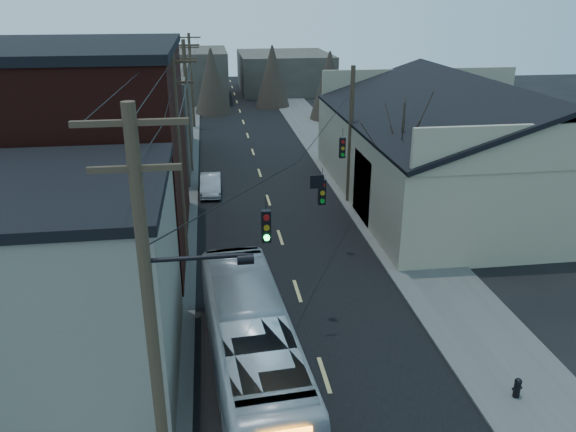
# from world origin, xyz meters

# --- Properties ---
(road_surface) EXTENTS (9.00, 110.00, 0.02)m
(road_surface) POSITION_xyz_m (0.00, 30.00, 0.01)
(road_surface) COLOR black
(road_surface) RESTS_ON ground
(sidewalk_left) EXTENTS (4.00, 110.00, 0.12)m
(sidewalk_left) POSITION_xyz_m (-6.50, 30.00, 0.06)
(sidewalk_left) COLOR #474744
(sidewalk_left) RESTS_ON ground
(sidewalk_right) EXTENTS (4.00, 110.00, 0.12)m
(sidewalk_right) POSITION_xyz_m (6.50, 30.00, 0.06)
(sidewalk_right) COLOR #474744
(sidewalk_right) RESTS_ON ground
(building_clapboard) EXTENTS (8.00, 8.00, 7.00)m
(building_clapboard) POSITION_xyz_m (-9.00, 9.00, 3.50)
(building_clapboard) COLOR #6C665A
(building_clapboard) RESTS_ON ground
(building_brick) EXTENTS (10.00, 12.00, 10.00)m
(building_brick) POSITION_xyz_m (-10.00, 20.00, 5.00)
(building_brick) COLOR black
(building_brick) RESTS_ON ground
(building_left_far) EXTENTS (9.00, 14.00, 7.00)m
(building_left_far) POSITION_xyz_m (-9.50, 36.00, 3.50)
(building_left_far) COLOR #37322C
(building_left_far) RESTS_ON ground
(warehouse) EXTENTS (16.16, 20.60, 7.73)m
(warehouse) POSITION_xyz_m (13.00, 25.00, 2.70)
(warehouse) COLOR gray
(warehouse) RESTS_ON ground
(building_far_left) EXTENTS (10.00, 12.00, 6.00)m
(building_far_left) POSITION_xyz_m (-6.00, 65.00, 3.00)
(building_far_left) COLOR #37322C
(building_far_left) RESTS_ON ground
(building_far_right) EXTENTS (12.00, 14.00, 5.00)m
(building_far_right) POSITION_xyz_m (7.00, 70.00, 2.50)
(building_far_right) COLOR #37322C
(building_far_right) RESTS_ON ground
(bare_tree) EXTENTS (0.40, 0.40, 7.20)m
(bare_tree) POSITION_xyz_m (6.50, 20.00, 3.60)
(bare_tree) COLOR black
(bare_tree) RESTS_ON ground
(utility_lines) EXTENTS (11.24, 45.28, 10.50)m
(utility_lines) POSITION_xyz_m (-3.11, 24.14, 4.95)
(utility_lines) COLOR #382B1E
(utility_lines) RESTS_ON ground
(bus) EXTENTS (3.25, 10.85, 2.98)m
(bus) POSITION_xyz_m (-2.51, 7.98, 1.49)
(bus) COLOR #ADB4B9
(bus) RESTS_ON ground
(parked_car) EXTENTS (1.41, 3.82, 1.25)m
(parked_car) POSITION_xyz_m (-3.63, 27.91, 0.62)
(parked_car) COLOR #A1A5A9
(parked_car) RESTS_ON ground
(fire_hydrant) EXTENTS (0.34, 0.24, 0.71)m
(fire_hydrant) POSITION_xyz_m (5.95, 5.88, 0.50)
(fire_hydrant) COLOR black
(fire_hydrant) RESTS_ON sidewalk_right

